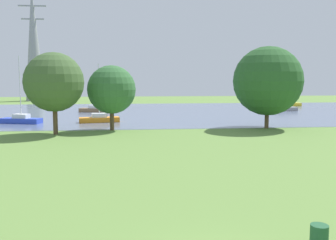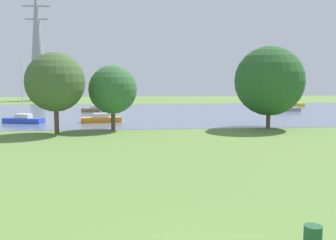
% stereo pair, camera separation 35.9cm
% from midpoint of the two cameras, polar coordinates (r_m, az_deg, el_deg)
% --- Properties ---
extents(ground_plane, '(160.00, 160.00, 0.00)m').
position_cam_midpoint_polar(ground_plane, '(31.70, -2.03, -3.40)').
color(ground_plane, olive).
extents(litter_bin, '(0.56, 0.56, 0.80)m').
position_cam_midpoint_polar(litter_bin, '(13.20, 21.13, -16.22)').
color(litter_bin, '#1E512D').
rests_on(litter_bin, ground).
extents(water_surface, '(140.00, 40.00, 0.02)m').
position_cam_midpoint_polar(water_surface, '(59.46, -3.75, 1.17)').
color(water_surface, slate).
rests_on(water_surface, ground).
extents(sailboat_gray, '(4.84, 1.65, 5.76)m').
position_cam_midpoint_polar(sailboat_gray, '(64.62, 16.72, 1.72)').
color(sailboat_gray, gray).
rests_on(sailboat_gray, water_surface).
extents(sailboat_yellow, '(4.82, 1.57, 6.86)m').
position_cam_midpoint_polar(sailboat_yellow, '(76.07, 17.59, 2.36)').
color(sailboat_yellow, yellow).
rests_on(sailboat_yellow, water_surface).
extents(sailboat_orange, '(4.98, 2.29, 7.07)m').
position_cam_midpoint_polar(sailboat_orange, '(46.66, -10.57, 0.22)').
color(sailboat_orange, orange).
rests_on(sailboat_orange, water_surface).
extents(sailboat_blue, '(5.03, 2.79, 7.92)m').
position_cam_midpoint_polar(sailboat_blue, '(48.20, -21.50, 0.09)').
color(sailboat_blue, blue).
rests_on(sailboat_blue, water_surface).
extents(sailboat_brown, '(5.03, 2.71, 5.74)m').
position_cam_midpoint_polar(sailboat_brown, '(60.82, -11.19, 1.60)').
color(sailboat_brown, brown).
rests_on(sailboat_brown, water_surface).
extents(tree_east_far, '(5.64, 5.64, 7.82)m').
position_cam_midpoint_polar(tree_east_far, '(37.49, -17.12, 5.49)').
color(tree_east_far, brown).
rests_on(tree_east_far, ground).
extents(tree_west_near, '(4.98, 4.98, 6.69)m').
position_cam_midpoint_polar(tree_west_near, '(39.23, -8.80, 4.55)').
color(tree_west_near, brown).
rests_on(tree_west_near, ground).
extents(tree_west_far, '(7.36, 7.36, 8.74)m').
position_cam_midpoint_polar(tree_west_far, '(41.62, 14.62, 5.73)').
color(tree_west_far, brown).
rests_on(tree_west_far, ground).
extents(electricity_pylon, '(6.40, 4.40, 27.58)m').
position_cam_midpoint_polar(electricity_pylon, '(95.59, -19.77, 11.05)').
color(electricity_pylon, gray).
rests_on(electricity_pylon, ground).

